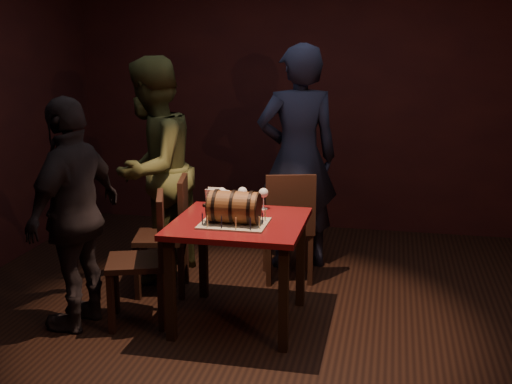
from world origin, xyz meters
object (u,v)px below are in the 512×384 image
at_px(chair_left_front, 147,252).
at_px(person_left_rear, 152,170).
at_px(wine_glass_right, 264,194).
at_px(pint_of_ale, 225,201).
at_px(barrel_cake, 234,207).
at_px(person_left_front, 75,214).
at_px(wine_glass_left, 222,193).
at_px(chair_left_rear, 171,229).
at_px(person_back, 298,158).
at_px(chair_back, 289,221).
at_px(wine_glass_mid, 243,193).
at_px(pub_table, 239,236).

distance_m(chair_left_front, person_left_rear, 0.98).
bearing_deg(wine_glass_right, person_left_rear, 158.91).
bearing_deg(pint_of_ale, barrel_cake, -65.65).
distance_m(wine_glass_right, person_left_front, 1.34).
xyz_separation_m(wine_glass_left, chair_left_rear, (-0.46, 0.15, -0.35)).
relative_size(chair_left_rear, person_back, 0.48).
height_order(chair_back, person_left_rear, person_left_rear).
bearing_deg(wine_glass_right, pint_of_ale, -158.16).
distance_m(pint_of_ale, person_back, 1.11).
xyz_separation_m(chair_left_front, person_back, (0.85, 1.40, 0.45)).
bearing_deg(wine_glass_mid, wine_glass_right, 0.38).
relative_size(wine_glass_mid, pint_of_ale, 1.07).
relative_size(wine_glass_right, chair_left_rear, 0.17).
bearing_deg(person_back, pub_table, 60.32).
height_order(person_left_rear, person_left_front, person_left_rear).
bearing_deg(person_left_front, pub_table, 112.72).
distance_m(pub_table, chair_back, 0.87).
xyz_separation_m(chair_left_rear, person_left_rear, (-0.25, 0.29, 0.40)).
relative_size(chair_back, person_back, 0.48).
height_order(wine_glass_mid, chair_left_front, chair_left_front).
distance_m(barrel_cake, wine_glass_left, 0.42).
height_order(wine_glass_left, chair_back, chair_back).
bearing_deg(pub_table, wine_glass_left, 125.31).
bearing_deg(chair_left_rear, chair_left_front, -87.38).
relative_size(barrel_cake, person_left_rear, 0.21).
relative_size(pint_of_ale, chair_back, 0.16).
bearing_deg(chair_left_rear, pint_of_ale, -22.76).
bearing_deg(chair_back, wine_glass_mid, -118.08).
distance_m(pub_table, wine_glass_left, 0.41).
bearing_deg(wine_glass_left, wine_glass_mid, 18.01).
height_order(pub_table, chair_left_rear, chair_left_rear).
xyz_separation_m(barrel_cake, person_left_rear, (-0.90, 0.82, 0.05)).
bearing_deg(pub_table, wine_glass_right, 72.52).
bearing_deg(person_back, wine_glass_right, 63.17).
height_order(barrel_cake, chair_left_rear, barrel_cake).
height_order(chair_back, person_left_front, person_left_front).
xyz_separation_m(wine_glass_right, chair_left_rear, (-0.76, 0.10, -0.35)).
bearing_deg(wine_glass_mid, person_left_rear, 155.38).
bearing_deg(chair_left_rear, barrel_cake, -39.41).
bearing_deg(chair_back, chair_left_front, -131.14).
relative_size(chair_back, person_left_front, 0.58).
relative_size(wine_glass_mid, chair_back, 0.17).
bearing_deg(person_left_rear, pint_of_ale, 64.16).
bearing_deg(pub_table, pint_of_ale, 125.01).
distance_m(wine_glass_mid, chair_left_rear, 0.70).
bearing_deg(chair_left_front, person_back, 58.71).
bearing_deg(pint_of_ale, person_back, 70.11).
xyz_separation_m(person_back, person_left_front, (-1.31, -1.54, -0.16)).
height_order(pint_of_ale, chair_left_front, chair_left_front).
height_order(pub_table, barrel_cake, barrel_cake).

